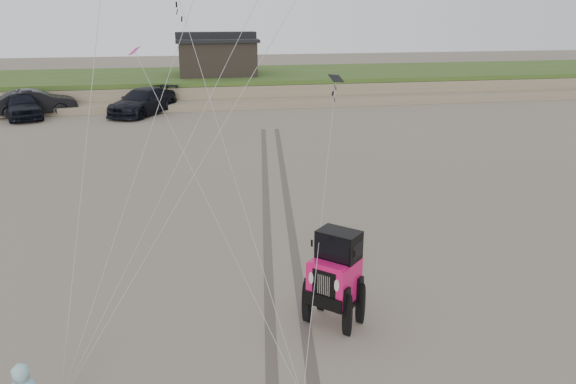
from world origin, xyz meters
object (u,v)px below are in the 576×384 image
object	(u,v)px
truck_c	(143,102)
truck_b	(35,103)
jeep	(334,288)
cabin	(217,55)
truck_a	(21,105)

from	to	relation	value
truck_c	truck_b	bearing A→B (deg)	-157.04
jeep	cabin	bearing A→B (deg)	134.52
jeep	truck_b	bearing A→B (deg)	157.96
truck_a	truck_b	size ratio (longest dim) A/B	0.98
cabin	truck_c	size ratio (longest dim) A/B	1.08
cabin	truck_b	distance (m)	14.48
truck_b	truck_c	bearing A→B (deg)	-113.25
cabin	jeep	size ratio (longest dim) A/B	1.36
cabin	jeep	xyz separation A→B (m)	(0.10, -35.80, -2.36)
cabin	truck_c	distance (m)	9.79
truck_a	truck_c	size ratio (longest dim) A/B	0.86
cabin	jeep	bearing A→B (deg)	-89.85
cabin	truck_b	bearing A→B (deg)	-152.06
truck_c	truck_a	bearing A→B (deg)	-149.65
truck_c	jeep	xyz separation A→B (m)	(5.67, -28.11, 0.01)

